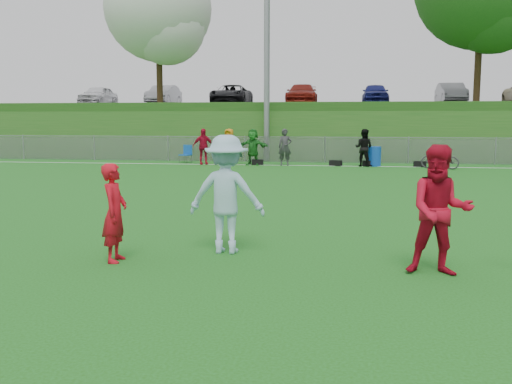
% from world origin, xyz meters
% --- Properties ---
extents(ground, '(120.00, 120.00, 0.00)m').
position_xyz_m(ground, '(0.00, 0.00, 0.00)').
color(ground, '#1D5912').
rests_on(ground, ground).
extents(sideline_far, '(60.00, 0.10, 0.01)m').
position_xyz_m(sideline_far, '(0.00, 18.00, 0.01)').
color(sideline_far, white).
rests_on(sideline_far, ground).
extents(fence, '(58.00, 0.06, 1.30)m').
position_xyz_m(fence, '(0.00, 20.00, 0.65)').
color(fence, gray).
rests_on(fence, ground).
extents(light_pole, '(1.20, 0.40, 12.15)m').
position_xyz_m(light_pole, '(-3.00, 20.80, 6.71)').
color(light_pole, gray).
rests_on(light_pole, ground).
extents(berm, '(120.00, 18.00, 3.00)m').
position_xyz_m(berm, '(0.00, 31.00, 1.50)').
color(berm, '#1B5217').
rests_on(berm, ground).
extents(parking_lot, '(120.00, 12.00, 0.10)m').
position_xyz_m(parking_lot, '(0.00, 33.00, 3.05)').
color(parking_lot, black).
rests_on(parking_lot, berm).
extents(tree_white_flowering, '(6.30, 6.30, 8.78)m').
position_xyz_m(tree_white_flowering, '(-9.84, 24.92, 8.32)').
color(tree_white_flowering, black).
rests_on(tree_white_flowering, berm).
extents(car_row, '(32.04, 5.18, 1.44)m').
position_xyz_m(car_row, '(-1.17, 32.00, 3.82)').
color(car_row, white).
rests_on(car_row, parking_lot).
extents(spectator_row, '(8.51, 0.90, 1.69)m').
position_xyz_m(spectator_row, '(-2.63, 18.00, 0.85)').
color(spectator_row, '#AE0C26').
rests_on(spectator_row, ground).
extents(gear_bags, '(7.97, 0.47, 0.26)m').
position_xyz_m(gear_bags, '(0.96, 18.10, 0.13)').
color(gear_bags, black).
rests_on(gear_bags, ground).
extents(player_red_left, '(0.40, 0.58, 1.51)m').
position_xyz_m(player_red_left, '(-2.56, -0.15, 0.75)').
color(player_red_left, red).
rests_on(player_red_left, ground).
extents(player_red_center, '(0.92, 0.74, 1.82)m').
position_xyz_m(player_red_center, '(2.20, -0.19, 0.91)').
color(player_red_center, '#B90C24').
rests_on(player_red_center, ground).
extents(player_blue, '(1.25, 0.74, 1.91)m').
position_xyz_m(player_blue, '(-1.00, 0.68, 0.96)').
color(player_blue, '#A3CBE3').
rests_on(player_blue, ground).
extents(recycling_bin, '(0.61, 0.61, 0.89)m').
position_xyz_m(recycling_bin, '(2.30, 18.21, 0.45)').
color(recycling_bin, '#1043AE').
rests_on(recycling_bin, ground).
extents(camp_chair, '(0.61, 0.62, 0.87)m').
position_xyz_m(camp_chair, '(-6.75, 18.82, 0.26)').
color(camp_chair, '#0F4DA9').
rests_on(camp_chair, ground).
extents(bicycle, '(1.73, 1.22, 0.86)m').
position_xyz_m(bicycle, '(5.03, 17.20, 0.43)').
color(bicycle, '#2E2D30').
rests_on(bicycle, ground).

